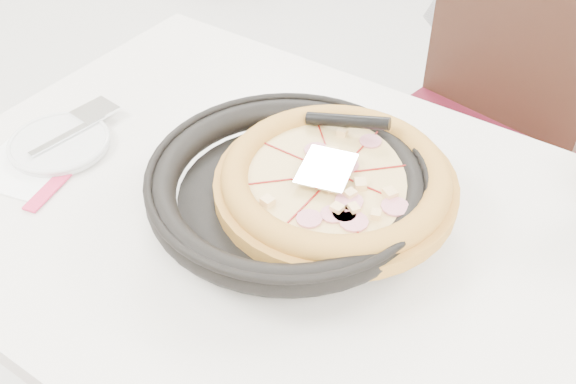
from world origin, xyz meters
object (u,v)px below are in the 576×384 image
Objects in this scene: main_table at (298,368)px; pizza_pan at (288,196)px; chair_far at (453,149)px; pizza at (335,185)px; side_plate at (59,144)px.

pizza_pan reaches higher than main_table.
main_table is at bearing 99.34° from chair_far.
chair_far reaches higher than pizza.
pizza_pan is 0.42m from side_plate.
main_table is at bearing -128.10° from pizza.
pizza is (0.03, -0.60, 0.34)m from chair_far.
chair_far is 2.70× the size of pizza.
pizza_pan reaches higher than side_plate.
pizza_pan is 0.07m from pizza.
pizza_pan is at bearing 11.01° from side_plate.
main_table is 7.26× the size of side_plate.
pizza_pan is 1.94× the size of side_plate.
chair_far is at bearing 89.77° from main_table.
pizza_pan is 0.91× the size of pizza.
main_table is 3.75× the size of pizza_pan.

